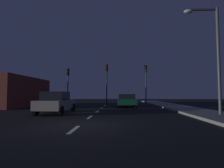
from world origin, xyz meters
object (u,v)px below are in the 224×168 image
Objects in this scene: traffic_signal_left at (68,79)px; car_stopped_ahead at (127,100)px; traffic_signal_right at (146,77)px; car_adjacent_lane at (56,103)px; traffic_signal_center at (107,77)px; street_lamp_right at (212,49)px.

car_stopped_ahead is at bearing -29.24° from traffic_signal_left.
traffic_signal_right is 13.76m from car_adjacent_lane.
traffic_signal_center reaches higher than car_stopped_ahead.
traffic_signal_right is at bearing -0.00° from traffic_signal_center.
traffic_signal_left reaches higher than car_adjacent_lane.
traffic_signal_center is at bearing 119.79° from car_stopped_ahead.
traffic_signal_right is (10.21, 0.00, 0.25)m from traffic_signal_left.
street_lamp_right reaches higher than traffic_signal_left.
car_adjacent_lane is at bearing -104.60° from traffic_signal_center.
traffic_signal_left is 1.15× the size of car_stopped_ahead.
traffic_signal_left is 0.71× the size of street_lamp_right.
traffic_signal_left is 5.15m from traffic_signal_center.
traffic_signal_center is 5.71m from car_stopped_ahead.
traffic_signal_right is at bearing 57.93° from car_stopped_ahead.
street_lamp_right is (10.17, -1.50, 3.32)m from car_adjacent_lane.
car_stopped_ahead is (-2.65, -4.23, -2.88)m from traffic_signal_right.
car_adjacent_lane is at bearing -78.09° from traffic_signal_left.
traffic_signal_left is at bearing 135.18° from street_lamp_right.
car_stopped_ahead is 8.49m from car_adjacent_lane.
traffic_signal_left is at bearing 101.91° from car_adjacent_lane.
car_stopped_ahead is 0.62× the size of street_lamp_right.
traffic_signal_right is at bearing 100.34° from street_lamp_right.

